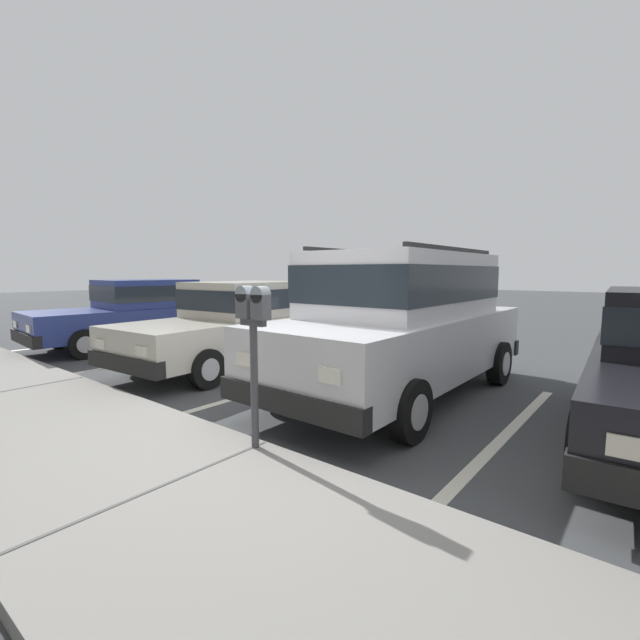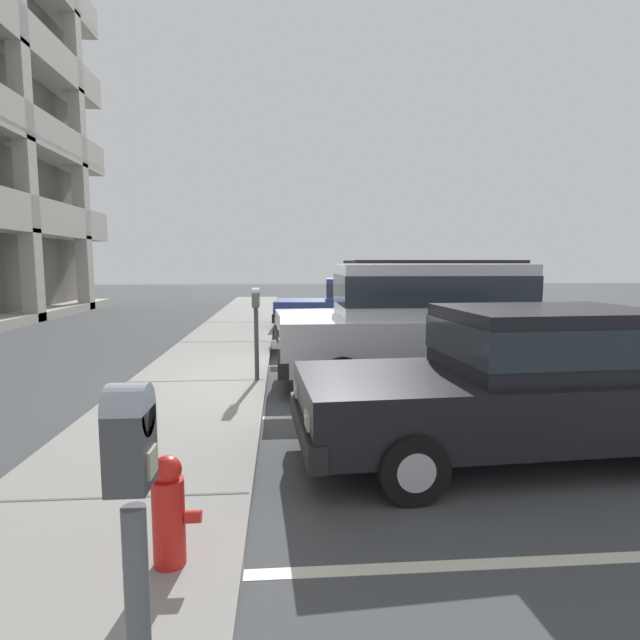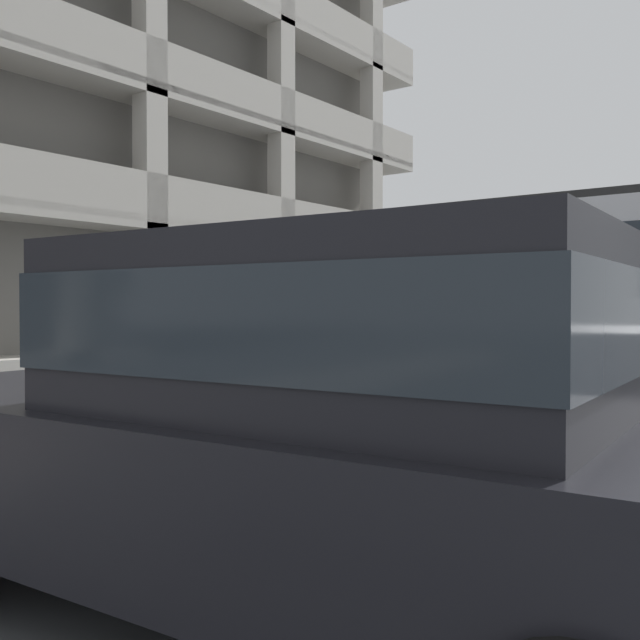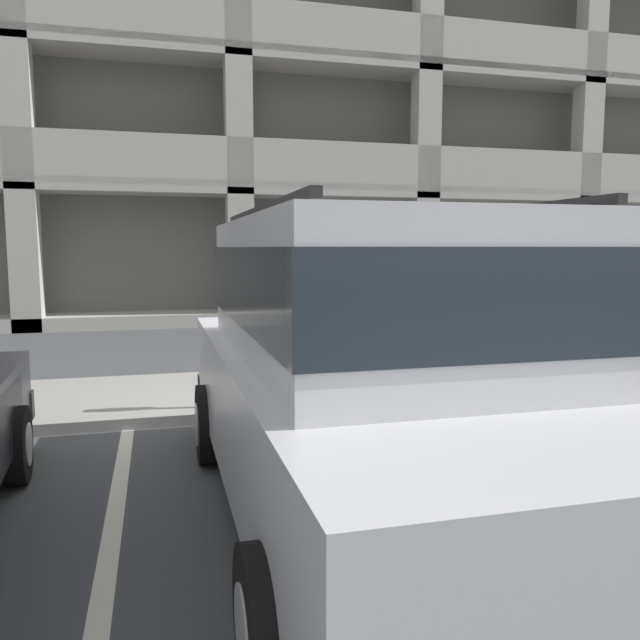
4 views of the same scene
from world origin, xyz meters
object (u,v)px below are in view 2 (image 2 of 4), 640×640
silver_suv (427,319)px  parking_meter_far (136,567)px  fire_hydrant (169,511)px  dark_hatchback (379,315)px  blue_coupe (353,303)px  parking_meter_near (256,312)px  red_sedan (528,379)px

silver_suv → parking_meter_far: size_ratio=3.10×
fire_hydrant → dark_hatchback: bearing=-19.6°
blue_coupe → parking_meter_near: bearing=164.1°
parking_meter_near → fire_hydrant: 4.98m
parking_meter_far → fire_hydrant: bearing=10.0°
parking_meter_near → parking_meter_far: 6.54m
red_sedan → parking_meter_near: size_ratio=3.09×
red_sedan → parking_meter_far: size_ratio=2.97×
blue_coupe → parking_meter_far: size_ratio=2.98×
parking_meter_near → parking_meter_far: parking_meter_far is taller
silver_suv → parking_meter_near: 2.76m
blue_coupe → parking_meter_near: size_ratio=3.11×
red_sedan → fire_hydrant: (-1.81, 3.20, -0.36)m
red_sedan → parking_meter_far: bearing=136.1°
parking_meter_far → red_sedan: bearing=-40.3°
blue_coupe → fire_hydrant: size_ratio=6.58×
parking_meter_near → silver_suv: bearing=-90.3°
parking_meter_near → blue_coupe: bearing=-20.6°
silver_suv → parking_meter_near: bearing=89.9°
dark_hatchback → blue_coupe: same height
silver_suv → red_sedan: silver_suv is taller
parking_meter_far → fire_hydrant: size_ratio=2.21×
silver_suv → fire_hydrant: 5.81m
fire_hydrant → parking_meter_near: bearing=-3.5°
dark_hatchback → fire_hydrant: dark_hatchback is taller
parking_meter_near → red_sedan: bearing=-137.0°
fire_hydrant → blue_coupe: bearing=-13.6°
dark_hatchback → blue_coupe: bearing=-2.4°
blue_coupe → dark_hatchback: bearing=-174.0°
parking_meter_far → parking_meter_near: bearing=-0.1°
silver_suv → fire_hydrant: (-4.90, 3.05, -0.62)m
red_sedan → blue_coupe: size_ratio=0.99×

